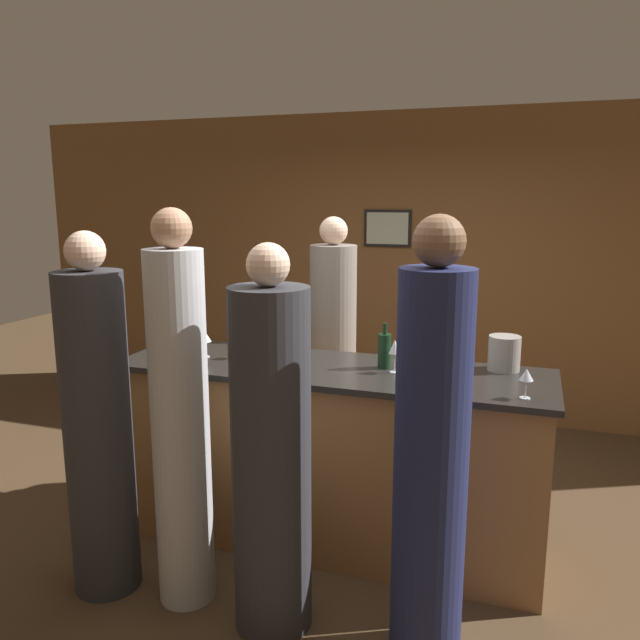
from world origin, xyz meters
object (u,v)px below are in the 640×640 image
(guest_3, at_px, (98,429))
(guest_2, at_px, (180,423))
(guest_0, at_px, (271,457))
(ice_bucket, at_px, (504,353))
(guest_1, at_px, (431,461))
(bartender, at_px, (333,360))
(wine_bottle_0, at_px, (384,350))

(guest_3, bearing_deg, guest_2, 6.71)
(guest_0, xyz_separation_m, ice_bucket, (0.97, 1.06, 0.32))
(guest_2, xyz_separation_m, guest_3, (-0.45, -0.05, -0.07))
(guest_2, bearing_deg, guest_3, -173.29)
(guest_1, relative_size, ice_bucket, 10.02)
(bartender, bearing_deg, ice_bucket, 155.31)
(guest_2, xyz_separation_m, ice_bucket, (1.47, 1.02, 0.23))
(guest_1, distance_m, ice_bucket, 1.09)
(bartender, bearing_deg, guest_1, 120.90)
(guest_1, xyz_separation_m, ice_bucket, (0.24, 1.03, 0.24))
(bartender, bearing_deg, guest_2, 79.53)
(guest_3, distance_m, ice_bucket, 2.22)
(bartender, relative_size, guest_3, 1.01)
(bartender, xyz_separation_m, guest_2, (-0.29, -1.56, 0.05))
(wine_bottle_0, bearing_deg, guest_1, -64.56)
(guest_0, height_order, guest_2, guest_2)
(guest_0, distance_m, guest_3, 0.95)
(guest_0, bearing_deg, guest_2, 175.09)
(wine_bottle_0, relative_size, ice_bucket, 1.34)
(guest_1, bearing_deg, guest_3, -178.67)
(bartender, height_order, guest_0, bartender)
(wine_bottle_0, height_order, ice_bucket, wine_bottle_0)
(guest_3, xyz_separation_m, ice_bucket, (1.92, 1.07, 0.30))
(guest_2, xyz_separation_m, wine_bottle_0, (0.82, 0.85, 0.23))
(ice_bucket, bearing_deg, guest_1, -103.01)
(guest_2, bearing_deg, guest_1, -0.65)
(guest_0, relative_size, ice_bucket, 9.37)
(bartender, xyz_separation_m, guest_0, (0.21, -1.61, -0.04))
(guest_3, height_order, wine_bottle_0, guest_3)
(guest_1, distance_m, guest_3, 1.69)
(guest_2, relative_size, wine_bottle_0, 7.57)
(guest_1, bearing_deg, guest_2, 179.35)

